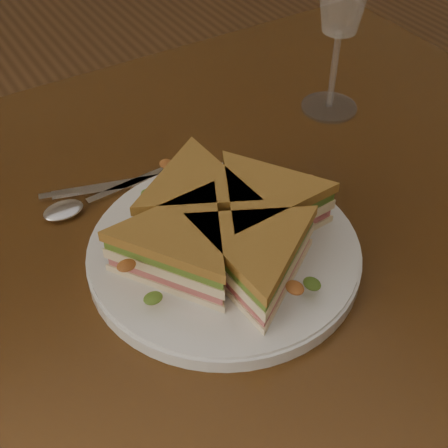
% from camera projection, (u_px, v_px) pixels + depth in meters
% --- Properties ---
extents(table, '(1.20, 0.80, 0.75)m').
position_uv_depth(table, '(169.00, 303.00, 0.75)').
color(table, '#351D0C').
rests_on(table, ground).
extents(plate, '(0.29, 0.29, 0.02)m').
position_uv_depth(plate, '(224.00, 253.00, 0.67)').
color(plate, white).
rests_on(plate, table).
extents(sandwich_wedges, '(0.27, 0.27, 0.06)m').
position_uv_depth(sandwich_wedges, '(224.00, 228.00, 0.64)').
color(sandwich_wedges, '#FFEABC').
rests_on(sandwich_wedges, plate).
extents(crisps_mound, '(0.09, 0.09, 0.05)m').
position_uv_depth(crisps_mound, '(224.00, 230.00, 0.65)').
color(crisps_mound, '#D25E1A').
rests_on(crisps_mound, plate).
extents(spoon, '(0.18, 0.03, 0.01)m').
position_uv_depth(spoon, '(82.00, 204.00, 0.73)').
color(spoon, silver).
rests_on(spoon, table).
extents(knife, '(0.21, 0.07, 0.00)m').
position_uv_depth(knife, '(123.00, 186.00, 0.76)').
color(knife, silver).
rests_on(knife, table).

